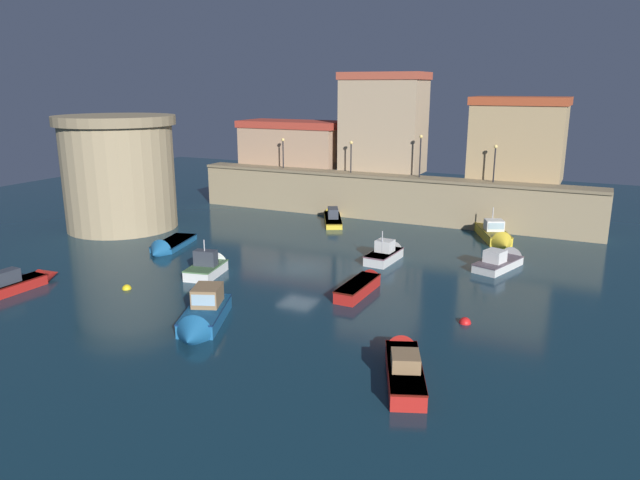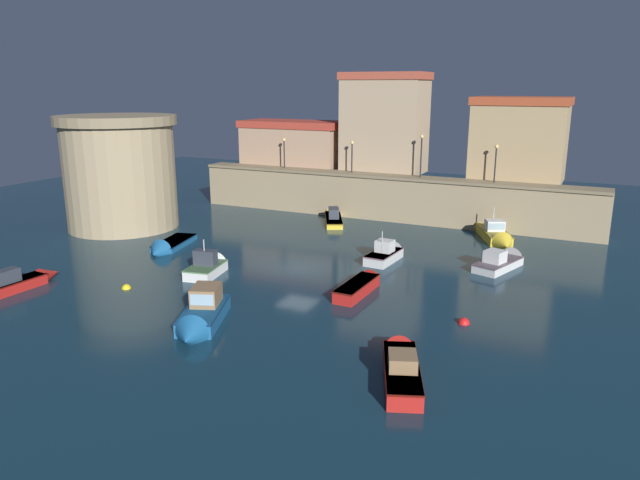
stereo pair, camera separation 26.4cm
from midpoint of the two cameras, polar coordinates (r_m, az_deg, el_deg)
The scene contains 20 objects.
ground_plane at distance 40.57m, azimuth -2.35°, elevation -2.83°, with size 98.46×98.46×0.00m, color #112D3D.
quay_wall at distance 55.65m, azimuth 6.06°, elevation 4.18°, with size 38.45×2.41×4.19m.
old_town_backdrop at distance 58.23m, azimuth 7.36°, elevation 10.14°, with size 32.26×5.41×9.51m.
fortress_tower at distance 54.47m, azimuth -19.02°, elevation 6.26°, with size 10.19×10.19×9.78m.
quay_lamp_0 at distance 59.45m, azimuth -3.73°, elevation 8.90°, with size 0.32×0.32×2.98m.
quay_lamp_1 at distance 56.25m, azimuth 2.89°, elevation 8.58°, with size 0.32×0.32×3.00m.
quay_lamp_2 at distance 53.99m, azimuth 9.57°, elevation 8.64°, with size 0.32×0.32×3.81m.
quay_lamp_3 at distance 52.61m, azimuth 16.45°, elevation 7.71°, with size 0.32×0.32×3.20m.
moored_boat_0 at distance 36.35m, azimuth 3.94°, elevation -4.30°, with size 1.37×5.56×1.19m.
moored_boat_1 at distance 49.65m, azimuth 16.51°, elevation 0.44°, with size 4.43×7.05×3.00m.
moored_boat_2 at distance 46.57m, azimuth -14.81°, elevation -0.69°, with size 3.11×6.16×1.72m.
moored_boat_3 at distance 31.50m, azimuth -11.62°, elevation -7.32°, with size 3.89×6.06×2.31m.
moored_boat_4 at distance 42.96m, azimuth 6.38°, elevation -1.23°, with size 1.86×4.72×2.70m.
moored_boat_5 at distance 43.00m, azimuth 17.19°, elevation -1.90°, with size 3.26×5.60×1.93m.
moored_boat_6 at distance 55.00m, azimuth 1.08°, elevation 2.30°, with size 4.35×6.77×1.81m.
moored_boat_7 at distance 26.57m, azimuth 7.80°, elevation -11.70°, with size 3.62×6.41×1.70m.
moored_boat_8 at distance 40.31m, azimuth -10.79°, elevation -2.47°, with size 2.51×4.38×2.98m.
moored_boat_9 at distance 40.87m, azimuth -27.37°, elevation -3.72°, with size 1.36×6.13×1.72m.
mooring_buoy_0 at distance 38.63m, azimuth -18.39°, elevation -4.52°, with size 0.58×0.58×0.58m, color yellow.
mooring_buoy_1 at distance 32.51m, azimuth 13.63°, elevation -7.83°, with size 0.64×0.64×0.64m, color red.
Camera 1 is at (18.02, -34.21, 12.27)m, focal length 33.03 mm.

